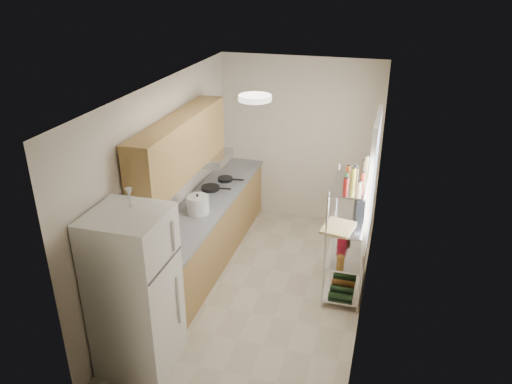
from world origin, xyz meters
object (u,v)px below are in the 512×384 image
at_px(refrigerator, 135,292).
at_px(rice_cooker, 198,205).
at_px(frying_pan_large, 210,188).
at_px(espresso_machine, 363,199).
at_px(cutting_board, 338,228).

xyz_separation_m(refrigerator, rice_cooker, (-0.03, 1.73, 0.15)).
xyz_separation_m(frying_pan_large, espresso_machine, (2.13, -0.27, 0.24)).
xyz_separation_m(rice_cooker, espresso_machine, (2.02, 0.45, 0.14)).
bearing_deg(espresso_machine, refrigerator, -144.07).
distance_m(refrigerator, espresso_machine, 2.97).
bearing_deg(cutting_board, rice_cooker, 175.70).
relative_size(frying_pan_large, cutting_board, 0.63).
bearing_deg(cutting_board, espresso_machine, 69.69).
bearing_deg(refrigerator, espresso_machine, 47.59).
relative_size(cutting_board, espresso_machine, 1.43).
bearing_deg(rice_cooker, refrigerator, -89.02).
xyz_separation_m(refrigerator, cutting_board, (1.78, 1.60, 0.16)).
height_order(refrigerator, espresso_machine, refrigerator).
relative_size(rice_cooker, espresso_machine, 0.97).
bearing_deg(espresso_machine, frying_pan_large, 161.10).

